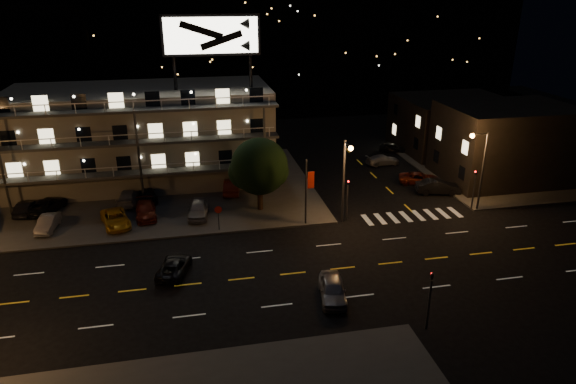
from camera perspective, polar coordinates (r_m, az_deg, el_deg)
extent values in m
plane|color=black|center=(39.82, -2.30, -9.33)|extent=(140.00, 140.00, 0.00)
cube|color=#3E3E3B|center=(58.13, -19.40, -0.17)|extent=(44.00, 24.00, 0.15)
cube|color=#3E3E3B|center=(67.44, 20.69, 2.62)|extent=(16.00, 24.00, 0.15)
cube|color=gray|center=(59.95, -15.75, 5.88)|extent=(28.00, 12.00, 10.00)
cube|color=gray|center=(58.81, -16.27, 10.80)|extent=(28.00, 12.00, 0.50)
cube|color=#3E3E3B|center=(53.91, -15.95, 2.05)|extent=(28.00, 1.80, 0.25)
cube|color=#3E3E3B|center=(52.96, -16.30, 5.31)|extent=(28.00, 1.80, 0.25)
cube|color=#3E3E3B|center=(52.20, -16.67, 8.68)|extent=(28.00, 1.80, 0.25)
cylinder|color=black|center=(56.33, -12.48, 12.77)|extent=(0.36, 0.36, 3.50)
cylinder|color=black|center=(56.80, -4.18, 13.28)|extent=(0.36, 0.36, 3.50)
cube|color=black|center=(56.00, -8.53, 16.85)|extent=(10.20, 0.50, 4.20)
cube|color=white|center=(55.70, -8.51, 16.83)|extent=(9.60, 0.06, 3.60)
cube|color=black|center=(63.10, 23.04, 5.02)|extent=(14.00, 10.00, 8.50)
cube|color=black|center=(73.10, 17.82, 7.20)|extent=(14.00, 12.00, 7.00)
cube|color=black|center=(104.20, -9.00, 16.76)|extent=(120.00, 20.00, 24.00)
cylinder|color=#2D2D30|center=(47.21, 6.19, 1.09)|extent=(0.20, 0.20, 8.00)
cylinder|color=#2D2D30|center=(45.28, 6.68, 5.25)|extent=(0.12, 1.80, 0.12)
sphere|color=orange|center=(44.59, 6.99, 4.84)|extent=(0.44, 0.44, 0.44)
cylinder|color=#2D2D30|center=(53.01, 20.79, 2.10)|extent=(0.20, 0.20, 8.00)
cylinder|color=#2D2D30|center=(51.53, 20.58, 6.03)|extent=(1.80, 0.12, 0.12)
sphere|color=orange|center=(51.14, 19.80, 5.90)|extent=(0.44, 0.44, 0.44)
cylinder|color=#2D2D30|center=(48.34, 6.58, -1.23)|extent=(0.14, 0.14, 3.60)
imported|color=black|center=(47.50, 6.69, 1.33)|extent=(0.20, 0.16, 1.00)
sphere|color=#FF0C0C|center=(47.42, 6.73, 1.17)|extent=(0.14, 0.14, 0.14)
cylinder|color=#2D2D30|center=(34.50, 15.37, -12.03)|extent=(0.14, 0.14, 3.60)
imported|color=black|center=(33.31, 15.76, -8.73)|extent=(0.20, 0.16, 1.00)
sphere|color=#FF0C0C|center=(33.45, 15.65, -8.78)|extent=(0.14, 0.14, 0.14)
cylinder|color=#2D2D30|center=(53.64, 19.91, -0.07)|extent=(0.14, 0.14, 3.60)
imported|color=black|center=(52.88, 20.23, 2.24)|extent=(0.16, 0.20, 1.00)
sphere|color=#FF0C0C|center=(52.85, 20.10, 2.13)|extent=(0.14, 0.14, 0.14)
cylinder|color=#2D2D30|center=(46.69, 2.01, -0.08)|extent=(0.16, 0.16, 6.40)
cube|color=#B31C0C|center=(46.36, 2.57, 1.34)|extent=(0.60, 0.04, 1.60)
cylinder|color=#2D2D30|center=(46.61, -7.71, -3.12)|extent=(0.08, 0.08, 2.20)
cylinder|color=#B31C0C|center=(46.14, -7.77, -1.96)|extent=(0.91, 0.04, 0.91)
cylinder|color=black|center=(50.44, -3.12, -0.57)|extent=(0.53, 0.53, 2.56)
sphere|color=black|center=(49.32, -3.20, 2.87)|extent=(5.54, 5.54, 5.54)
sphere|color=black|center=(49.77, -4.71, 2.23)|extent=(3.41, 3.41, 3.41)
sphere|color=black|center=(49.23, -1.76, 2.34)|extent=(3.20, 3.20, 3.20)
imported|color=gray|center=(51.21, -25.15, -3.15)|extent=(1.70, 3.99, 1.28)
imported|color=#C98B12|center=(49.74, -18.61, -2.86)|extent=(3.35, 5.10, 1.30)
imported|color=#5E1A0D|center=(50.81, -15.53, -1.95)|extent=(2.26, 4.76, 1.34)
imported|color=gray|center=(49.77, -9.94, -1.83)|extent=(2.37, 4.70, 1.54)
imported|color=black|center=(55.62, -27.03, -1.56)|extent=(1.76, 4.02, 1.28)
imported|color=black|center=(55.26, -25.24, -1.36)|extent=(3.74, 5.25, 1.33)
imported|color=gray|center=(54.51, -17.27, -0.49)|extent=(2.35, 4.89, 1.37)
imported|color=black|center=(54.60, -15.31, -0.22)|extent=(2.41, 4.33, 1.39)
imported|color=#5E1A0D|center=(55.02, -6.25, 0.69)|extent=(2.30, 4.78, 1.51)
imported|color=black|center=(57.11, 16.34, 0.56)|extent=(4.91, 2.65, 1.54)
imported|color=#5E1A0D|center=(59.50, 14.40, 1.47)|extent=(5.00, 3.49, 1.27)
imported|color=gray|center=(65.08, 10.49, 3.53)|extent=(4.36, 2.06, 1.23)
imported|color=black|center=(70.47, 11.55, 4.85)|extent=(3.86, 2.53, 1.22)
imported|color=gray|center=(36.98, 4.96, -10.71)|extent=(2.46, 4.60, 1.49)
imported|color=black|center=(40.84, -12.53, -8.04)|extent=(3.09, 4.77, 1.22)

